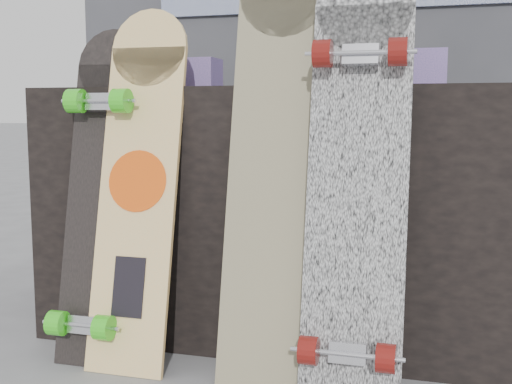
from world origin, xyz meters
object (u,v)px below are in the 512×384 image
(longboard_celtic, at_px, (276,148))
(longboard_cascadia, at_px, (357,169))
(vendor_table, at_px, (299,213))
(skateboard_dark, at_px, (100,190))
(longboard_geisha, at_px, (139,176))

(longboard_celtic, bearing_deg, longboard_cascadia, -19.02)
(vendor_table, xyz_separation_m, longboard_cascadia, (0.23, -0.41, 0.18))
(longboard_cascadia, relative_size, skateboard_dark, 1.16)
(skateboard_dark, bearing_deg, longboard_geisha, 2.61)
(longboard_geisha, bearing_deg, skateboard_dark, -177.39)
(vendor_table, relative_size, longboard_geisha, 1.55)
(longboard_geisha, distance_m, skateboard_dark, 0.13)
(longboard_cascadia, bearing_deg, skateboard_dark, 176.35)
(longboard_celtic, distance_m, skateboard_dark, 0.54)
(vendor_table, height_order, skateboard_dark, skateboard_dark)
(vendor_table, relative_size, longboard_celtic, 1.35)
(longboard_celtic, bearing_deg, skateboard_dark, -176.58)
(skateboard_dark, bearing_deg, vendor_table, 35.08)
(vendor_table, xyz_separation_m, skateboard_dark, (-0.52, -0.36, 0.10))
(longboard_celtic, xyz_separation_m, skateboard_dark, (-0.52, -0.03, -0.13))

